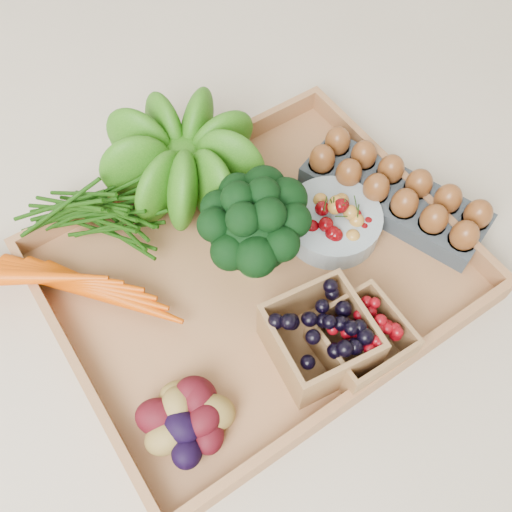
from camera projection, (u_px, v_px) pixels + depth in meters
ground at (256, 277)px, 0.82m from camera, size 4.00×4.00×0.00m
tray at (256, 275)px, 0.82m from camera, size 0.55×0.45×0.01m
carrots at (80, 284)px, 0.77m from camera, size 0.23×0.17×0.06m
lettuce at (184, 153)px, 0.82m from camera, size 0.16×0.16×0.16m
broccoli at (254, 242)px, 0.77m from camera, size 0.15×0.15×0.12m
cherry_bowl at (332, 222)px, 0.83m from camera, size 0.14×0.14×0.04m
egg_carton at (394, 198)px, 0.86m from camera, size 0.19×0.30×0.03m
potatoes at (190, 412)px, 0.67m from camera, size 0.12×0.12×0.07m
punnet_blackberry at (320, 338)px, 0.71m from camera, size 0.13×0.13×0.08m
punnet_raspberry at (361, 340)px, 0.72m from camera, size 0.11×0.11×0.07m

